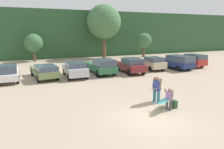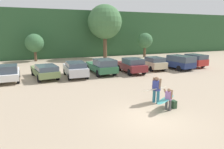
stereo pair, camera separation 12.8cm
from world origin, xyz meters
The scene contains 18 objects.
ground_plane centered at (0.00, 0.00, 0.00)m, with size 120.00×120.00×0.00m, color tan.
hillside_ridge centered at (0.00, 31.59, 3.86)m, with size 108.00×12.00×7.71m, color #2D5633.
tree_left centered at (-4.83, 23.64, 2.63)m, with size 2.66×2.66×3.98m.
tree_center_right centered at (5.92, 23.30, 5.74)m, with size 5.44×5.44×8.50m.
tree_center_left centered at (12.56, 21.91, 2.75)m, with size 2.51×2.51×4.04m.
parked_car_white centered at (-7.42, 11.38, 0.77)m, with size 1.88×4.09×1.51m.
parked_car_olive_green centered at (-4.33, 11.49, 0.73)m, with size 2.43×4.91×1.32m.
parked_car_silver centered at (-1.56, 11.02, 0.79)m, with size 1.86×4.10×1.47m.
parked_car_forest_green centered at (1.27, 11.34, 0.84)m, with size 2.07×4.71×1.63m.
parked_car_maroon centered at (4.36, 10.70, 0.83)m, with size 1.87×3.94×1.57m.
parked_car_champagne centered at (7.49, 11.74, 0.76)m, with size 1.86×4.30×1.48m.
parked_car_navy centered at (10.29, 10.87, 0.85)m, with size 2.58×5.02×1.62m.
parked_car_red centered at (13.02, 11.66, 0.83)m, with size 2.05×4.87×1.60m.
person_adult centered at (1.53, 1.90, 0.93)m, with size 0.44×0.64×1.65m.
person_child centered at (1.48, 0.63, 0.72)m, with size 0.36×0.56×1.27m.
surfboard_cream centered at (1.43, 1.96, 0.87)m, with size 2.10×0.95×0.25m.
surfboard_teal centered at (1.41, 0.77, 0.60)m, with size 2.02×1.59×0.19m.
backpack_dropped centered at (1.98, 0.78, 0.22)m, with size 0.24×0.34×0.45m.
Camera 2 is at (-5.43, -8.22, 4.35)m, focal length 32.70 mm.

